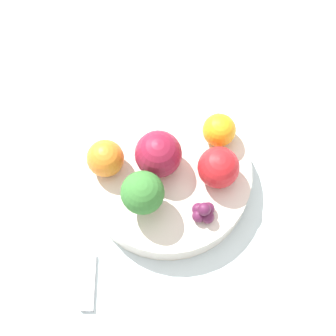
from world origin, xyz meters
TOP-DOWN VIEW (x-y plane):
  - ground_plane at (0.00, 0.00)m, footprint 6.00×6.00m
  - table_surface at (0.00, 0.00)m, footprint 1.20×1.20m
  - bowl at (0.00, 0.00)m, footprint 0.21×0.21m
  - broccoli at (-0.05, -0.01)m, footprint 0.05×0.05m
  - apple_red at (0.04, -0.05)m, footprint 0.05×0.05m
  - apple_green at (0.00, 0.02)m, footprint 0.06×0.06m
  - orange_front at (-0.05, 0.06)m, footprint 0.05×0.05m
  - orange_back at (0.08, -0.02)m, footprint 0.04×0.04m
  - grape_cluster at (-0.02, -0.07)m, footprint 0.03×0.03m
  - spoon at (-0.16, -0.02)m, footprint 0.06×0.06m

SIDE VIEW (x-z plane):
  - ground_plane at x=0.00m, z-range 0.00..0.00m
  - table_surface at x=0.00m, z-range 0.00..0.02m
  - spoon at x=-0.16m, z-range 0.02..0.03m
  - bowl at x=0.00m, z-range 0.02..0.06m
  - grape_cluster at x=-0.02m, z-range 0.05..0.08m
  - orange_back at x=0.08m, z-range 0.06..0.10m
  - orange_front at x=-0.05m, z-range 0.06..0.10m
  - apple_red at x=0.04m, z-range 0.06..0.11m
  - apple_green at x=0.00m, z-range 0.06..0.11m
  - broccoli at x=-0.05m, z-range 0.06..0.13m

